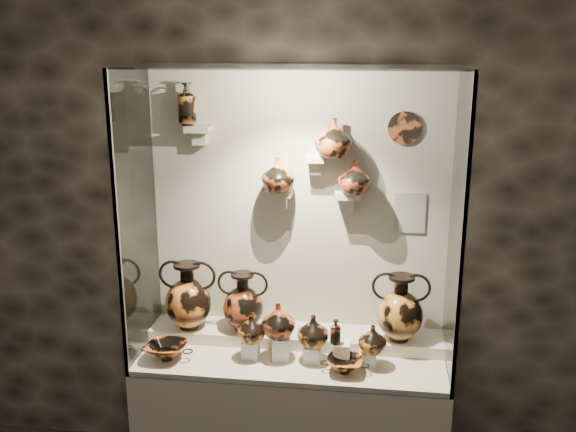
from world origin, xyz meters
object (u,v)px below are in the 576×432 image
object	(u,v)px
lekythos_small	(336,330)
jug_c	(313,331)
jug_a	(251,328)
kylix_right	(345,364)
jug_e	(373,339)
kylix_left	(167,350)
amphora_left	(188,296)
ovoid_vase_b	(333,138)
jug_b	(278,320)
ovoid_vase_a	(278,175)
amphora_mid	(243,301)
amphora_right	(400,308)
lekythos_tall	(187,101)
ovoid_vase_c	(354,177)

from	to	relation	value
lekythos_small	jug_c	bearing A→B (deg)	164.81
jug_a	kylix_right	bearing A→B (deg)	-5.88
jug_e	kylix_right	xyz separation A→B (m)	(-0.14, -0.09, -0.11)
jug_a	kylix_left	distance (m)	0.48
amphora_left	ovoid_vase_b	size ratio (longest dim) A/B	1.91
jug_b	ovoid_vase_a	world-z (taller)	ovoid_vase_a
kylix_left	kylix_right	distance (m)	0.98
amphora_mid	amphora_right	xyz separation A→B (m)	(0.89, -0.01, 0.02)
amphora_mid	kylix_right	size ratio (longest dim) A/B	1.42
amphora_right	ovoid_vase_b	bearing A→B (deg)	173.80
amphora_left	amphora_right	bearing A→B (deg)	13.02
amphora_mid	lekythos_small	size ratio (longest dim) A/B	2.23
kylix_right	ovoid_vase_a	xyz separation A→B (m)	(-0.40, 0.35, 0.93)
lekythos_tall	ovoid_vase_b	xyz separation A→B (m)	(0.81, -0.04, -0.18)
jug_a	lekythos_small	distance (m)	0.46
amphora_mid	ovoid_vase_c	distance (m)	0.96
lekythos_small	kylix_left	bearing A→B (deg)	176.61
amphora_left	jug_c	xyz separation A→B (m)	(0.74, -0.18, -0.09)
ovoid_vase_b	lekythos_tall	bearing A→B (deg)	158.96
amphora_right	ovoid_vase_a	world-z (taller)	ovoid_vase_a
lekythos_tall	ovoid_vase_c	world-z (taller)	lekythos_tall
jug_a	ovoid_vase_c	xyz separation A→B (m)	(0.53, 0.27, 0.80)
jug_e	lekythos_tall	distance (m)	1.63
ovoid_vase_a	jug_c	bearing A→B (deg)	-31.01
amphora_mid	jug_e	world-z (taller)	amphora_mid
lekythos_small	ovoid_vase_b	distance (m)	1.03
jug_b	kylix_right	world-z (taller)	jug_b
amphora_right	lekythos_tall	xyz separation A→B (m)	(-1.20, 0.09, 1.11)
kylix_right	ovoid_vase_b	distance (m)	1.20
jug_c	ovoid_vase_a	size ratio (longest dim) A/B	0.94
lekythos_tall	amphora_left	bearing A→B (deg)	-104.33
amphora_right	jug_e	distance (m)	0.27
jug_e	ovoid_vase_a	bearing A→B (deg)	146.67
jug_c	lekythos_tall	bearing A→B (deg)	-176.05
amphora_left	jug_a	size ratio (longest dim) A/B	2.43
lekythos_tall	amphora_mid	bearing A→B (deg)	-23.75
amphora_right	lekythos_small	distance (m)	0.40
kylix_right	amphora_right	bearing A→B (deg)	50.14
kylix_left	ovoid_vase_b	xyz separation A→B (m)	(0.87, 0.33, 1.14)
jug_b	jug_e	bearing A→B (deg)	1.22
amphora_left	jug_e	world-z (taller)	amphora_left
jug_b	lekythos_tall	world-z (taller)	lekythos_tall
amphora_left	ovoid_vase_b	bearing A→B (deg)	16.90
jug_a	kylix_left	size ratio (longest dim) A/B	0.59
kylix_left	kylix_right	world-z (taller)	kylix_left
amphora_left	jug_c	size ratio (longest dim) A/B	2.24
jug_c	jug_b	bearing A→B (deg)	-156.15
lekythos_tall	kylix_left	bearing A→B (deg)	-108.09
ovoid_vase_c	lekythos_small	bearing A→B (deg)	-109.02
amphora_left	jug_c	bearing A→B (deg)	-0.85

